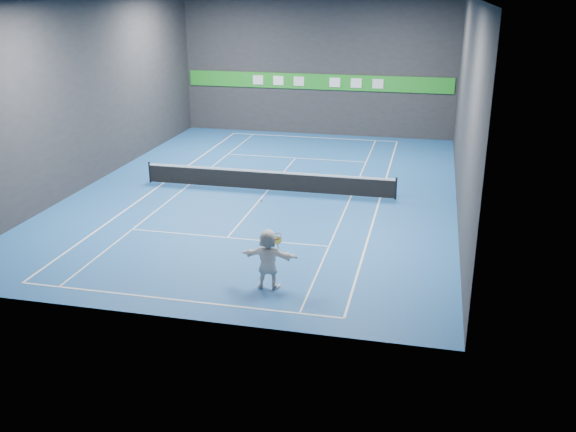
% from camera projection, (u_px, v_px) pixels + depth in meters
% --- Properties ---
extents(ground, '(26.00, 26.00, 0.00)m').
position_uv_depth(ground, '(268.00, 190.00, 31.45)').
color(ground, '#1B5298').
rests_on(ground, ground).
extents(wall_back, '(18.00, 0.10, 9.00)m').
position_uv_depth(wall_back, '(317.00, 66.00, 41.83)').
color(wall_back, '#262729').
rests_on(wall_back, ground).
extents(wall_front, '(18.00, 0.10, 9.00)m').
position_uv_depth(wall_front, '(149.00, 174.00, 18.00)').
color(wall_front, '#262729').
rests_on(wall_front, ground).
extents(wall_left, '(0.10, 26.00, 9.00)m').
position_uv_depth(wall_left, '(92.00, 92.00, 31.81)').
color(wall_left, '#262729').
rests_on(wall_left, ground).
extents(wall_right, '(0.10, 26.00, 9.00)m').
position_uv_depth(wall_right, '(466.00, 106.00, 28.02)').
color(wall_right, '#262729').
rests_on(wall_right, ground).
extents(baseline_near, '(10.98, 0.08, 0.01)m').
position_uv_depth(baseline_near, '(174.00, 300.00, 20.55)').
color(baseline_near, white).
rests_on(baseline_near, ground).
extents(baseline_far, '(10.98, 0.08, 0.01)m').
position_uv_depth(baseline_far, '(313.00, 137.00, 42.34)').
color(baseline_far, white).
rests_on(baseline_far, ground).
extents(sideline_doubles_left, '(0.08, 23.78, 0.01)m').
position_uv_depth(sideline_doubles_left, '(163.00, 183.00, 32.60)').
color(sideline_doubles_left, white).
rests_on(sideline_doubles_left, ground).
extents(sideline_doubles_right, '(0.08, 23.78, 0.01)m').
position_uv_depth(sideline_doubles_right, '(380.00, 198.00, 30.29)').
color(sideline_doubles_right, white).
rests_on(sideline_doubles_right, ground).
extents(sideline_singles_left, '(0.06, 23.78, 0.01)m').
position_uv_depth(sideline_singles_left, '(189.00, 185.00, 32.31)').
color(sideline_singles_left, white).
rests_on(sideline_singles_left, ground).
extents(sideline_singles_right, '(0.06, 23.78, 0.01)m').
position_uv_depth(sideline_singles_right, '(351.00, 196.00, 30.58)').
color(sideline_singles_right, white).
rests_on(sideline_singles_right, ground).
extents(service_line_near, '(8.23, 0.06, 0.01)m').
position_uv_depth(service_line_near, '(227.00, 238.00, 25.58)').
color(service_line_near, white).
rests_on(service_line_near, ground).
extents(service_line_far, '(8.23, 0.06, 0.01)m').
position_uv_depth(service_line_far, '(296.00, 158.00, 37.31)').
color(service_line_far, white).
rests_on(service_line_far, ground).
extents(center_service_line, '(0.06, 12.80, 0.01)m').
position_uv_depth(center_service_line, '(268.00, 190.00, 31.44)').
color(center_service_line, white).
rests_on(center_service_line, ground).
extents(player, '(1.91, 0.62, 2.06)m').
position_uv_depth(player, '(268.00, 259.00, 21.04)').
color(player, white).
rests_on(player, ground).
extents(tennis_ball, '(0.07, 0.07, 0.07)m').
position_uv_depth(tennis_ball, '(261.00, 201.00, 20.49)').
color(tennis_ball, '#C2D122').
rests_on(tennis_ball, player).
extents(tennis_net, '(12.50, 0.10, 1.07)m').
position_uv_depth(tennis_net, '(268.00, 180.00, 31.26)').
color(tennis_net, black).
rests_on(tennis_net, ground).
extents(sponsor_banner, '(17.64, 0.11, 1.00)m').
position_uv_depth(sponsor_banner, '(317.00, 82.00, 42.11)').
color(sponsor_banner, '#1F9023').
rests_on(sponsor_banner, wall_back).
extents(tennis_racket, '(0.42, 0.39, 0.59)m').
position_uv_depth(tennis_racket, '(277.00, 238.00, 20.77)').
color(tennis_racket, red).
rests_on(tennis_racket, player).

